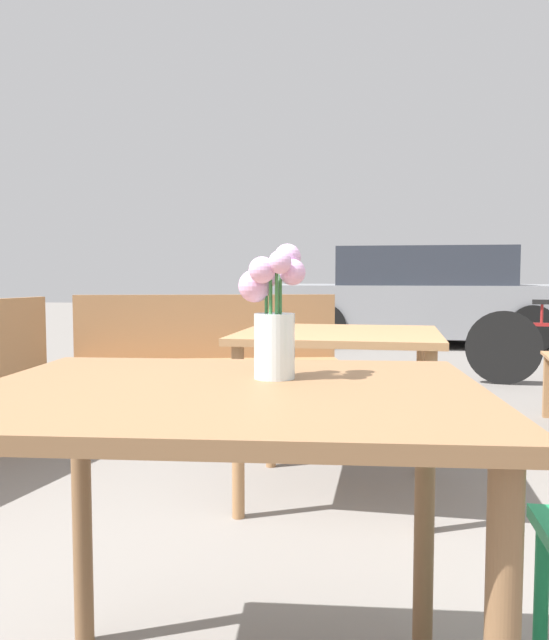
% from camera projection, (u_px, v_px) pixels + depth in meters
% --- Properties ---
extents(table_front, '(1.03, 0.84, 0.75)m').
position_uv_depth(table_front, '(228.00, 438.00, 1.23)').
color(table_front, brown).
rests_on(table_front, ground_plane).
extents(flower_vase, '(0.14, 0.13, 0.28)m').
position_uv_depth(flower_vase, '(273.00, 317.00, 1.31)').
color(flower_vase, silver).
rests_on(flower_vase, table_front).
extents(bench_far, '(1.67, 0.67, 0.85)m').
position_uv_depth(bench_far, '(206.00, 358.00, 3.86)').
color(bench_far, '#9E7047').
rests_on(bench_far, ground_plane).
extents(table_back, '(0.91, 0.85, 0.73)m').
position_uv_depth(table_back, '(339.00, 356.00, 2.72)').
color(table_back, '#9E7047').
rests_on(table_back, ground_plane).
extents(parked_car, '(4.30, 1.99, 1.36)m').
position_uv_depth(parked_car, '(420.00, 298.00, 8.89)').
color(parked_car, gray).
rests_on(parked_car, ground_plane).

